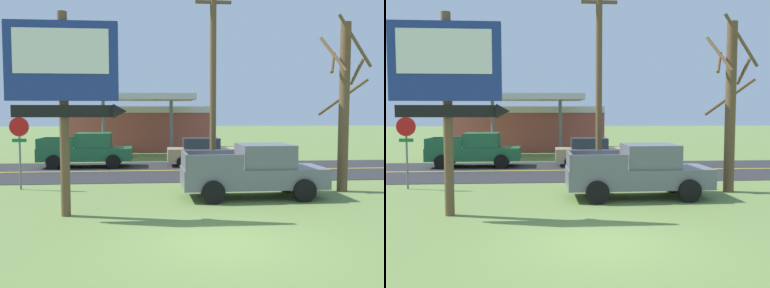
# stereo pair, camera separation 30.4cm
# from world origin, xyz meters

# --- Properties ---
(ground_plane) EXTENTS (180.00, 180.00, 0.00)m
(ground_plane) POSITION_xyz_m (0.00, 0.00, 0.00)
(ground_plane) COLOR olive
(road_asphalt) EXTENTS (140.00, 8.00, 0.02)m
(road_asphalt) POSITION_xyz_m (0.00, 13.00, 0.01)
(road_asphalt) COLOR #2B2B2D
(road_asphalt) RESTS_ON ground
(road_centre_line) EXTENTS (126.00, 0.20, 0.01)m
(road_centre_line) POSITION_xyz_m (0.00, 13.00, 0.02)
(road_centre_line) COLOR gold
(road_centre_line) RESTS_ON road_asphalt
(motel_sign) EXTENTS (3.49, 0.54, 6.07)m
(motel_sign) POSITION_xyz_m (-4.18, 3.05, 4.10)
(motel_sign) COLOR brown
(motel_sign) RESTS_ON ground
(stop_sign) EXTENTS (0.80, 0.08, 2.95)m
(stop_sign) POSITION_xyz_m (-6.98, 7.89, 2.03)
(stop_sign) COLOR slate
(stop_sign) RESTS_ON ground
(utility_pole) EXTENTS (1.62, 0.26, 8.85)m
(utility_pole) POSITION_xyz_m (0.83, 7.65, 4.69)
(utility_pole) COLOR brown
(utility_pole) RESTS_ON ground
(bare_tree) EXTENTS (2.21, 2.21, 6.75)m
(bare_tree) POSITION_xyz_m (5.83, 6.39, 3.48)
(bare_tree) COLOR brown
(bare_tree) RESTS_ON ground
(gas_station) EXTENTS (12.00, 11.50, 4.40)m
(gas_station) POSITION_xyz_m (-2.75, 26.62, 1.94)
(gas_station) COLOR #A84C42
(gas_station) RESTS_ON ground
(pickup_grey_parked_on_lawn) EXTENTS (5.24, 2.32, 1.96)m
(pickup_grey_parked_on_lawn) POSITION_xyz_m (2.07, 5.50, 0.96)
(pickup_grey_parked_on_lawn) COLOR slate
(pickup_grey_parked_on_lawn) RESTS_ON ground
(pickup_green_on_road) EXTENTS (5.20, 2.24, 1.96)m
(pickup_green_on_road) POSITION_xyz_m (-5.39, 15.00, 0.96)
(pickup_green_on_road) COLOR #1E6038
(pickup_green_on_road) RESTS_ON ground
(car_tan_far_lane) EXTENTS (4.20, 2.00, 1.64)m
(car_tan_far_lane) POSITION_xyz_m (1.25, 15.00, 0.83)
(car_tan_far_lane) COLOR tan
(car_tan_far_lane) RESTS_ON ground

